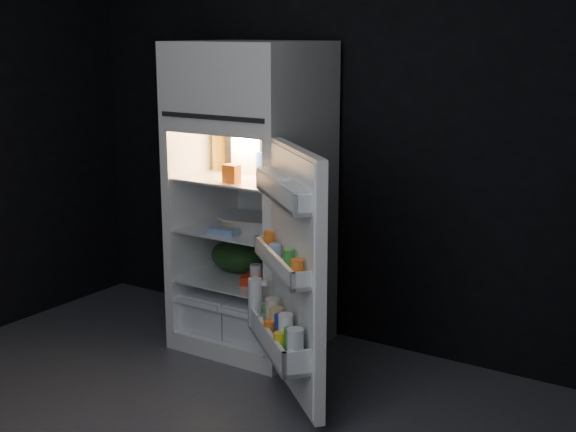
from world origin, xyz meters
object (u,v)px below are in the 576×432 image
Objects in this scene: fridge_door at (290,279)px; egg_carton at (263,227)px; milk_jug at (249,152)px; yogurt_tray at (264,281)px; refrigerator at (253,186)px.

fridge_door reaches higher than egg_carton.
milk_jug is 0.75m from yogurt_tray.
fridge_door is (0.66, -0.62, -0.28)m from refrigerator.
fridge_door reaches higher than milk_jug.
refrigerator is 0.20m from milk_jug.
egg_carton is (0.16, -0.13, -0.19)m from refrigerator.
milk_jug reaches higher than yogurt_tray.
refrigerator reaches higher than egg_carton.
refrigerator is 0.95m from fridge_door.
fridge_door is at bearing -43.28° from refrigerator.
fridge_door is 3.84× the size of egg_carton.
yogurt_tray is at bearing -47.26° from egg_carton.
refrigerator is 0.28m from egg_carton.
milk_jug is at bearing 128.31° from egg_carton.
fridge_door is 1.08m from milk_jug.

